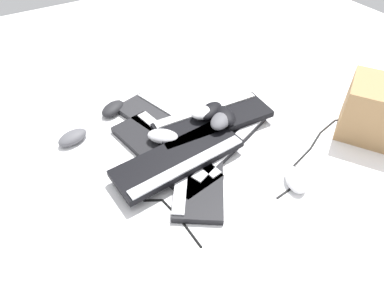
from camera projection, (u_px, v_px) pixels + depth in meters
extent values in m
plane|color=white|center=(199.00, 154.00, 1.19)|extent=(3.20, 3.20, 0.00)
cube|color=black|center=(200.00, 166.00, 1.13)|extent=(0.45, 0.37, 0.02)
cube|color=silver|center=(183.00, 162.00, 1.13)|extent=(0.37, 0.27, 0.01)
cube|color=black|center=(218.00, 140.00, 1.22)|extent=(0.30, 0.46, 0.02)
cube|color=silver|center=(232.00, 144.00, 1.19)|extent=(0.19, 0.40, 0.01)
cube|color=#232326|center=(167.00, 125.00, 1.29)|extent=(0.46, 0.26, 0.02)
cube|color=silver|center=(177.00, 115.00, 1.31)|extent=(0.41, 0.15, 0.01)
cube|color=black|center=(163.00, 152.00, 1.18)|extent=(0.46, 0.22, 0.02)
cube|color=silver|center=(176.00, 142.00, 1.20)|extent=(0.42, 0.11, 0.01)
cube|color=black|center=(179.00, 158.00, 1.12)|extent=(0.18, 0.45, 0.02)
cube|color=#B2B5BA|center=(188.00, 165.00, 1.07)|extent=(0.07, 0.42, 0.01)
cube|color=black|center=(214.00, 120.00, 1.26)|extent=(0.18, 0.45, 0.02)
cube|color=silver|center=(206.00, 109.00, 1.29)|extent=(0.06, 0.42, 0.01)
ellipsoid|color=black|center=(113.00, 109.00, 1.35)|extent=(0.11, 0.13, 0.04)
ellipsoid|color=black|center=(225.00, 115.00, 1.22)|extent=(0.12, 0.09, 0.04)
ellipsoid|color=silver|center=(206.00, 113.00, 1.23)|extent=(0.09, 0.12, 0.04)
ellipsoid|color=#B7B7BC|center=(163.00, 136.00, 1.18)|extent=(0.12, 0.13, 0.04)
ellipsoid|color=#4C4C51|center=(73.00, 137.00, 1.23)|extent=(0.09, 0.12, 0.04)
ellipsoid|color=silver|center=(296.00, 180.00, 1.08)|extent=(0.13, 0.11, 0.04)
ellipsoid|color=black|center=(211.00, 111.00, 1.24)|extent=(0.11, 0.13, 0.04)
ellipsoid|color=#4C4C51|center=(221.00, 120.00, 1.20)|extent=(0.11, 0.13, 0.04)
cylinder|color=black|center=(289.00, 189.00, 1.07)|extent=(0.02, 0.10, 0.01)
cylinder|color=black|center=(297.00, 173.00, 1.12)|extent=(0.07, 0.05, 0.01)
cylinder|color=black|center=(303.00, 156.00, 1.18)|extent=(0.04, 0.11, 0.01)
cylinder|color=black|center=(316.00, 140.00, 1.24)|extent=(0.05, 0.10, 0.01)
cylinder|color=black|center=(328.00, 126.00, 1.30)|extent=(0.03, 0.10, 0.01)
cylinder|color=black|center=(349.00, 119.00, 1.33)|extent=(0.05, 0.10, 0.01)
cylinder|color=black|center=(368.00, 116.00, 1.34)|extent=(0.03, 0.06, 0.01)
sphere|color=black|center=(278.00, 197.00, 1.05)|extent=(0.01, 0.01, 0.01)
sphere|color=black|center=(300.00, 182.00, 1.09)|extent=(0.01, 0.01, 0.01)
sphere|color=black|center=(294.00, 165.00, 1.15)|extent=(0.01, 0.01, 0.01)
sphere|color=black|center=(311.00, 148.00, 1.21)|extent=(0.01, 0.01, 0.01)
sphere|color=black|center=(321.00, 132.00, 1.27)|extent=(0.01, 0.01, 0.01)
sphere|color=black|center=(335.00, 120.00, 1.32)|extent=(0.01, 0.01, 0.01)
sphere|color=black|center=(362.00, 117.00, 1.33)|extent=(0.01, 0.01, 0.01)
sphere|color=black|center=(375.00, 115.00, 1.34)|extent=(0.01, 0.01, 0.01)
cylinder|color=black|center=(189.00, 231.00, 0.96)|extent=(0.12, 0.01, 0.01)
cylinder|color=black|center=(170.00, 208.00, 1.02)|extent=(0.08, 0.02, 0.01)
cylinder|color=black|center=(153.00, 200.00, 1.04)|extent=(0.03, 0.05, 0.01)
cylinder|color=black|center=(139.00, 194.00, 1.06)|extent=(0.06, 0.02, 0.01)
cylinder|color=black|center=(136.00, 182.00, 1.09)|extent=(0.05, 0.04, 0.01)
cylinder|color=black|center=(138.00, 166.00, 1.14)|extent=(0.09, 0.06, 0.01)
cylinder|color=black|center=(133.00, 150.00, 1.20)|extent=(0.08, 0.02, 0.01)
cylinder|color=black|center=(130.00, 135.00, 1.26)|extent=(0.08, 0.07, 0.01)
sphere|color=black|center=(201.00, 246.00, 0.93)|extent=(0.01, 0.01, 0.01)
sphere|color=black|center=(179.00, 216.00, 1.00)|extent=(0.01, 0.01, 0.01)
sphere|color=black|center=(162.00, 200.00, 1.04)|extent=(0.01, 0.01, 0.01)
sphere|color=black|center=(144.00, 200.00, 1.04)|extent=(0.01, 0.01, 0.01)
sphere|color=black|center=(134.00, 189.00, 1.07)|extent=(0.01, 0.01, 0.01)
sphere|color=black|center=(137.00, 176.00, 1.11)|extent=(0.01, 0.01, 0.01)
sphere|color=black|center=(140.00, 156.00, 1.18)|extent=(0.01, 0.01, 0.01)
sphere|color=black|center=(127.00, 144.00, 1.22)|extent=(0.01, 0.01, 0.01)
sphere|color=black|center=(134.00, 126.00, 1.30)|extent=(0.01, 0.01, 0.01)
cube|color=#9E774C|center=(376.00, 110.00, 1.21)|extent=(0.29, 0.29, 0.20)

